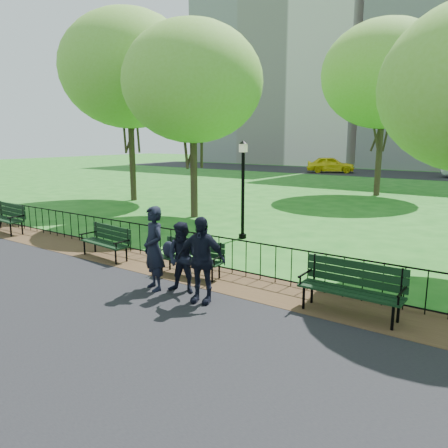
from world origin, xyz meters
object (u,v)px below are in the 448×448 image
Objects in this scene: park_bench_left_a at (107,238)px; taxi at (331,165)px; park_bench_left_c at (8,215)px; tree_near_w at (193,83)px; park_bench_main at (183,252)px; person_left at (154,248)px; park_bench_right_a at (352,283)px; tree_far_c at (384,75)px; person_right at (201,260)px; tree_mid_w at (129,70)px; lamppost at (243,186)px; person_mid at (183,258)px.

park_bench_left_a is 32.61m from taxi.
tree_near_w is (3.45, 6.15, 4.81)m from park_bench_left_c.
person_left is (0.17, -1.16, 0.36)m from park_bench_main.
park_bench_right_a is 11.98m from tree_near_w.
person_right is at bearing -83.79° from tree_far_c.
tree_near_w is (-4.79, 6.31, 4.87)m from park_bench_main.
person_right is at bearing -38.11° from tree_mid_w.
park_bench_left_c is at bearing 156.56° from taxi.
lamppost is at bearing -29.51° from tree_near_w.
person_mid is (0.82, -0.94, 0.21)m from park_bench_main.
tree_mid_w is 15.80m from person_mid.
tree_mid_w is (-10.58, 8.30, 6.07)m from park_bench_main.
tree_near_w is 6.24m from tree_mid_w.
tree_far_c reaches higher than tree_mid_w.
park_bench_right_a is 19.35m from tree_far_c.
tree_near_w is 10.75m from person_right.
person_left is (8.41, -1.31, 0.31)m from park_bench_left_c.
park_bench_left_a is at bearing 150.68° from person_right.
person_right is at bearing -3.43° from park_bench_left_c.
park_bench_left_a is 0.18× the size of tree_mid_w.
park_bench_main is 0.39× the size of taxi.
lamppost reaches higher than park_bench_right_a.
park_bench_left_a is 8.27m from tree_near_w.
person_mid is (1.79, -5.09, -0.96)m from lamppost.
tree_near_w is 4.24× the size of person_left.
park_bench_left_a is 3.12m from person_left.
taxi is (-8.50, 14.19, -5.90)m from tree_far_c.
person_right is (2.06, -18.91, -5.77)m from tree_far_c.
lamppost is (1.75, 4.18, 1.19)m from park_bench_left_a.
park_bench_main is 0.96× the size of park_bench_left_a.
taxi is at bearing 106.74° from park_bench_left_a.
park_bench_main is 14.75m from tree_mid_w.
park_bench_right_a is 1.25× the size of person_mid.
tree_mid_w reaches higher than person_right.
tree_mid_w reaches higher than park_bench_left_a.
lamppost is at bearing 171.31° from taxi.
person_right is (-2.70, -1.15, 0.27)m from park_bench_right_a.
person_mid reaches higher than park_bench_main.
tree_far_c is (-4.76, 17.76, 6.04)m from park_bench_right_a.
tree_near_w is (-3.83, 2.17, 3.69)m from lamppost.
park_bench_main is 2.72m from park_bench_left_a.
park_bench_left_c is 1.12× the size of person_right.
tree_near_w reaches higher than taxi.
park_bench_left_a is at bearing -112.77° from lamppost.
person_left reaches higher than person_right.
taxi is at bearing 99.52° from tree_near_w.
park_bench_left_c is at bearing 172.55° from park_bench_main.
tree_far_c reaches higher than person_left.
park_bench_right_a is at bearing -6.38° from park_bench_main.
park_bench_left_c is 0.21× the size of tree_far_c.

